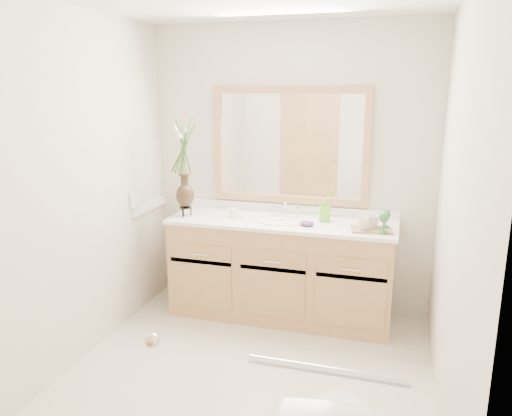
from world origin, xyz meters
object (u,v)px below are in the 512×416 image
(soap_bottle, at_px, (324,211))
(tumbler, at_px, (233,213))
(flower_vase, at_px, (184,157))
(tray, at_px, (371,230))

(soap_bottle, bearing_deg, tumbler, 168.64)
(flower_vase, distance_m, soap_bottle, 1.23)
(tumbler, height_order, tray, tumbler)
(flower_vase, xyz_separation_m, soap_bottle, (1.14, 0.16, -0.42))
(soap_bottle, bearing_deg, tray, -43.22)
(tumbler, distance_m, soap_bottle, 0.75)
(tumbler, distance_m, tray, 1.12)
(tumbler, xyz_separation_m, soap_bottle, (0.74, 0.10, 0.04))
(flower_vase, bearing_deg, tray, -0.48)
(soap_bottle, bearing_deg, flower_vase, 168.60)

